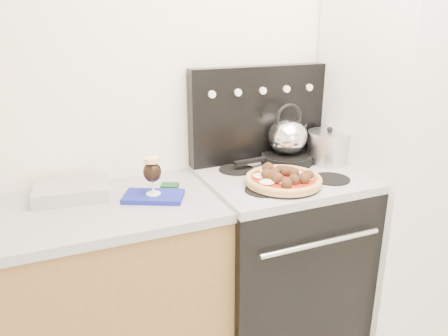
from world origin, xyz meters
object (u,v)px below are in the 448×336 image
pizza_pan (283,184)px  pizza (283,178)px  oven_mitt (154,197)px  beer_glass (152,176)px  base_cabinet (57,311)px  tea_kettle (288,134)px  stock_pot (328,148)px  skillet (287,159)px  fridge (396,154)px  stove_body (278,260)px

pizza_pan → pizza: (0.00, 0.00, 0.03)m
oven_mitt → beer_glass: 0.10m
base_cabinet → pizza: pizza is taller
tea_kettle → stock_pot: 0.24m
base_cabinet → skillet: 1.33m
beer_glass → pizza_pan: (0.58, -0.12, -0.08)m
beer_glass → stock_pot: size_ratio=0.79×
pizza → skillet: bearing=56.5°
oven_mitt → pizza: (0.58, -0.12, 0.04)m
oven_mitt → stock_pot: size_ratio=1.18×
fridge → skillet: size_ratio=7.03×
fridge → stock_pot: fridge is taller
beer_glass → tea_kettle: size_ratio=0.76×
stove_body → beer_glass: beer_glass is taller
fridge → pizza: size_ratio=5.44×
skillet → base_cabinet: bearing=-174.3°
fridge → skillet: (-0.59, 0.17, -0.01)m
beer_glass → pizza: 0.60m
oven_mitt → tea_kettle: 0.79m
oven_mitt → skillet: size_ratio=0.95×
stock_pot → fridge: bearing=-14.8°
skillet → tea_kettle: bearing=0.0°
base_cabinet → stock_pot: bearing=2.0°
base_cabinet → pizza_pan: size_ratio=4.22×
stove_body → stock_pot: size_ratio=4.04×
stove_body → stock_pot: bearing=13.3°
fridge → oven_mitt: 1.35m
base_cabinet → oven_mitt: size_ratio=5.65×
pizza → stock_pot: (0.39, 0.20, 0.04)m
stock_pot → beer_glass: bearing=-175.5°
base_cabinet → stock_pot: size_ratio=6.66×
skillet → stock_pot: (0.21, -0.07, 0.05)m
base_cabinet → tea_kettle: size_ratio=6.40×
fridge → pizza: (-0.77, -0.10, 0.01)m
stove_body → oven_mitt: oven_mitt is taller
stove_body → stock_pot: stock_pot is taller
stove_body → pizza: pizza is taller
tea_kettle → base_cabinet: bearing=-158.2°
base_cabinet → skillet: size_ratio=5.36×
oven_mitt → pizza_pan: size_ratio=0.75×
stove_body → pizza: size_ratio=2.52×
oven_mitt → beer_glass: size_ratio=1.50×
stove_body → tea_kettle: 0.67m
base_cabinet → pizza: bearing=-8.3°
fridge → pizza_pan: 0.78m
oven_mitt → beer_glass: bearing=0.0°
pizza → skillet: size_ratio=1.29×
base_cabinet → fridge: fridge is taller
beer_glass → pizza_pan: 0.60m
fridge → oven_mitt: (-1.35, 0.02, -0.04)m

